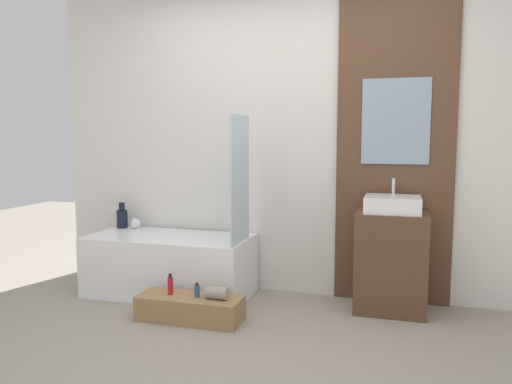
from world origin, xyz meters
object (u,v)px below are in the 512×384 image
at_px(vase_round_light, 135,223).
at_px(bottle_soap_primary, 170,285).
at_px(bathtub, 170,265).
at_px(wooden_step_bench, 190,308).
at_px(bottle_soap_secondary, 197,291).
at_px(sink, 393,204).
at_px(vase_tall_dark, 122,218).

height_order(vase_round_light, bottle_soap_primary, vase_round_light).
distance_m(bathtub, wooden_step_bench, 0.68).
bearing_deg(bottle_soap_secondary, bottle_soap_primary, 180.00).
distance_m(wooden_step_bench, vase_round_light, 1.22).
bearing_deg(bathtub, sink, 3.05).
height_order(bathtub, vase_round_light, vase_round_light).
relative_size(bathtub, vase_round_light, 14.59).
xyz_separation_m(vase_tall_dark, vase_round_light, (0.13, 0.00, -0.05)).
bearing_deg(vase_tall_dark, bathtub, -21.01).
xyz_separation_m(sink, bottle_soap_secondary, (-1.32, -0.62, -0.60)).
distance_m(vase_round_light, bottle_soap_primary, 1.07).
height_order(bathtub, wooden_step_bench, bathtub).
height_order(bathtub, vase_tall_dark, vase_tall_dark).
bearing_deg(bottle_soap_secondary, vase_round_light, 140.65).
xyz_separation_m(vase_tall_dark, bottle_soap_primary, (0.84, -0.75, -0.34)).
bearing_deg(vase_round_light, vase_tall_dark, -179.06).
distance_m(bathtub, bottle_soap_secondary, 0.70).
xyz_separation_m(wooden_step_bench, bottle_soap_primary, (-0.15, 0.00, 0.16)).
bearing_deg(bottle_soap_primary, bathtub, 116.29).
xyz_separation_m(bathtub, vase_tall_dark, (-0.58, 0.22, 0.34)).
distance_m(bathtub, vase_tall_dark, 0.71).
distance_m(wooden_step_bench, vase_tall_dark, 1.34).
bearing_deg(wooden_step_bench, vase_tall_dark, 142.97).
bearing_deg(bottle_soap_secondary, wooden_step_bench, 180.00).
height_order(wooden_step_bench, bottle_soap_secondary, bottle_soap_secondary).
relative_size(sink, bottle_soap_primary, 2.63).
bearing_deg(bottle_soap_primary, vase_tall_dark, 138.31).
height_order(vase_tall_dark, vase_round_light, vase_tall_dark).
height_order(vase_tall_dark, bottle_soap_primary, vase_tall_dark).
distance_m(bottle_soap_primary, bottle_soap_secondary, 0.21).
relative_size(wooden_step_bench, bottle_soap_secondary, 7.33).
bearing_deg(vase_tall_dark, sink, -3.06).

